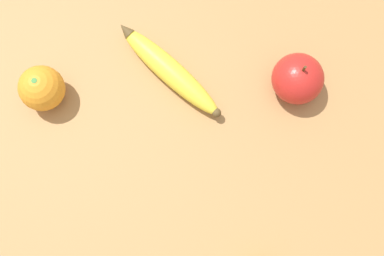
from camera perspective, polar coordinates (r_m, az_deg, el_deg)
name	(u,v)px	position (r m, az deg, el deg)	size (l,w,h in m)	color
ground_plane	(139,144)	(0.73, -6.76, -1.99)	(3.00, 3.00, 0.00)	#A87A47
banana	(169,70)	(0.74, -2.97, 7.38)	(0.19, 0.17, 0.04)	yellow
orange	(42,88)	(0.75, -18.53, 4.80)	(0.07, 0.07, 0.07)	orange
apple	(298,79)	(0.73, 13.26, 6.11)	(0.08, 0.08, 0.09)	red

